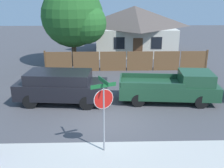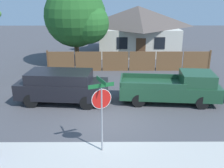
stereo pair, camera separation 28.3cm
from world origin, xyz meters
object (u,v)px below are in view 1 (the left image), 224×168
object	(u,v)px
red_suv	(61,86)
orange_pickup	(173,87)
house	(134,28)
oak_tree	(75,18)
stop_sign	(104,103)

from	to	relation	value
red_suv	orange_pickup	size ratio (longest dim) A/B	0.91
red_suv	orange_pickup	world-z (taller)	red_suv
house	orange_pickup	distance (m)	13.80
red_suv	orange_pickup	xyz separation A→B (m)	(6.30, -0.03, -0.13)
oak_tree	house	bearing A→B (deg)	45.69
stop_sign	orange_pickup	bearing A→B (deg)	27.59
oak_tree	red_suv	bearing A→B (deg)	-90.66
red_suv	stop_sign	bearing A→B (deg)	-58.62
house	orange_pickup	size ratio (longest dim) A/B	1.48
stop_sign	house	bearing A→B (deg)	56.67
oak_tree	stop_sign	bearing A→B (deg)	-79.89
house	stop_sign	bearing A→B (deg)	-99.61
oak_tree	stop_sign	size ratio (longest dim) A/B	2.23
red_suv	stop_sign	distance (m)	5.55
house	red_suv	distance (m)	14.81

